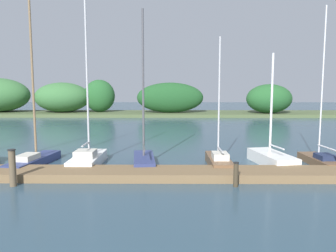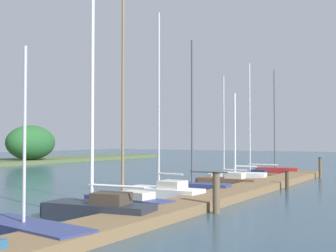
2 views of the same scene
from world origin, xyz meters
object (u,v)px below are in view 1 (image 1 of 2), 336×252
object	(u,v)px
sailboat_3	(34,157)
mooring_piling_1	(12,168)
sailboat_5	(144,157)
sailboat_7	(270,157)
mooring_piling_2	(236,174)
sailboat_6	(218,159)
sailboat_4	(88,157)
sailboat_8	(320,158)

from	to	relation	value
sailboat_3	mooring_piling_1	xyz separation A→B (m)	(0.59, -3.51, 0.30)
sailboat_5	sailboat_7	distance (m)	6.30
mooring_piling_2	sailboat_3	bearing A→B (deg)	159.18
sailboat_3	mooring_piling_1	bearing A→B (deg)	-162.52
sailboat_6	mooring_piling_1	size ratio (longest dim) A/B	4.26
sailboat_4	sailboat_6	size ratio (longest dim) A/B	1.32
mooring_piling_1	mooring_piling_2	xyz separation A→B (m)	(8.64, -0.00, -0.24)
sailboat_5	sailboat_7	bearing A→B (deg)	-92.43
sailboat_4	mooring_piling_2	size ratio (longest dim) A/B	8.48
mooring_piling_1	sailboat_7	bearing A→B (deg)	18.96
sailboat_3	sailboat_6	world-z (taller)	sailboat_3
sailboat_3	sailboat_4	world-z (taller)	sailboat_3
sailboat_7	sailboat_6	bearing A→B (deg)	89.76
sailboat_4	sailboat_7	world-z (taller)	sailboat_4
sailboat_8	mooring_piling_2	bearing A→B (deg)	123.13
sailboat_4	sailboat_6	xyz separation A→B (m)	(6.38, -0.24, -0.05)
sailboat_6	sailboat_4	bearing A→B (deg)	87.42
sailboat_7	mooring_piling_1	size ratio (longest dim) A/B	3.76
sailboat_7	sailboat_8	world-z (taller)	sailboat_8
sailboat_5	sailboat_3	bearing A→B (deg)	83.30
sailboat_6	sailboat_8	size ratio (longest dim) A/B	0.81
sailboat_5	sailboat_7	world-z (taller)	sailboat_5
sailboat_6	mooring_piling_2	distance (m)	3.32
sailboat_4	sailboat_6	bearing A→B (deg)	-91.66
sailboat_4	sailboat_7	xyz separation A→B (m)	(9.04, 0.26, -0.04)
sailboat_5	sailboat_8	bearing A→B (deg)	-94.17
sailboat_3	sailboat_8	size ratio (longest dim) A/B	1.07
sailboat_7	mooring_piling_1	xyz separation A→B (m)	(-11.10, -3.82, 0.38)
sailboat_7	mooring_piling_2	distance (m)	4.54
mooring_piling_2	sailboat_4	bearing A→B (deg)	151.62
sailboat_8	mooring_piling_2	world-z (taller)	sailboat_8
sailboat_4	sailboat_6	distance (m)	6.38
mooring_piling_1	mooring_piling_2	bearing A→B (deg)	-0.01
sailboat_6	sailboat_8	world-z (taller)	sailboat_8
mooring_piling_2	mooring_piling_1	bearing A→B (deg)	179.99
sailboat_3	sailboat_8	world-z (taller)	sailboat_3
sailboat_3	sailboat_8	distance (m)	14.10
sailboat_3	sailboat_8	bearing A→B (deg)	-81.28
sailboat_4	sailboat_7	distance (m)	9.04
sailboat_7	sailboat_8	bearing A→B (deg)	-103.74
sailboat_6	sailboat_8	distance (m)	5.09
mooring_piling_1	sailboat_4	bearing A→B (deg)	59.81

